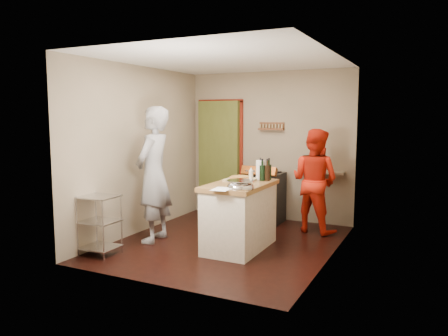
{
  "coord_description": "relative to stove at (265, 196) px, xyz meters",
  "views": [
    {
      "loc": [
        2.68,
        -5.53,
        1.84
      ],
      "look_at": [
        -0.03,
        0.0,
        1.09
      ],
      "focal_mm": 35.0,
      "sensor_mm": 36.0,
      "label": 1
    }
  ],
  "objects": [
    {
      "name": "right_wall",
      "position": [
        1.45,
        -1.42,
        0.85
      ],
      "size": [
        0.04,
        3.5,
        2.6
      ],
      "primitive_type": "cube",
      "color": "gray",
      "rests_on": "ground"
    },
    {
      "name": "stove",
      "position": [
        0.0,
        0.0,
        0.0
      ],
      "size": [
        0.6,
        0.63,
        1.0
      ],
      "color": "black",
      "rests_on": "ground"
    },
    {
      "name": "floor",
      "position": [
        -0.05,
        -1.42,
        -0.45
      ],
      "size": [
        3.5,
        3.5,
        0.0
      ],
      "primitive_type": "plane",
      "color": "black",
      "rests_on": "ground"
    },
    {
      "name": "person_red",
      "position": [
        0.92,
        -0.22,
        0.37
      ],
      "size": [
        0.94,
        0.82,
        1.63
      ],
      "primitive_type": "imported",
      "rotation": [
        0.0,
        0.0,
        2.86
      ],
      "color": "red",
      "rests_on": "ground"
    },
    {
      "name": "left_wall",
      "position": [
        -1.55,
        -1.42,
        0.85
      ],
      "size": [
        0.04,
        3.5,
        2.6
      ],
      "primitive_type": "cube",
      "color": "gray",
      "rests_on": "ground"
    },
    {
      "name": "back_wall",
      "position": [
        -0.69,
        0.36,
        0.68
      ],
      "size": [
        3.0,
        0.44,
        2.6
      ],
      "color": "gray",
      "rests_on": "ground"
    },
    {
      "name": "island",
      "position": [
        0.24,
        -1.57,
        0.04
      ],
      "size": [
        0.73,
        1.32,
        1.23
      ],
      "color": "beige",
      "rests_on": "ground"
    },
    {
      "name": "wire_shelving",
      "position": [
        -1.33,
        -2.62,
        -0.01
      ],
      "size": [
        0.48,
        0.4,
        0.8
      ],
      "color": "silver",
      "rests_on": "ground"
    },
    {
      "name": "person_stripe",
      "position": [
        -1.05,
        -1.77,
        0.53
      ],
      "size": [
        0.57,
        0.78,
        1.97
      ],
      "primitive_type": "imported",
      "rotation": [
        0.0,
        0.0,
        -1.43
      ],
      "color": "silver",
      "rests_on": "ground"
    },
    {
      "name": "ceiling",
      "position": [
        -0.05,
        -1.42,
        2.16
      ],
      "size": [
        3.0,
        3.5,
        0.02
      ],
      "primitive_type": "cube",
      "color": "white",
      "rests_on": "back_wall"
    }
  ]
}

